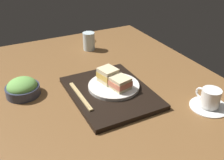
{
  "coord_description": "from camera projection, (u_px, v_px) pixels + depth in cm",
  "views": [
    {
      "loc": [
        78.14,
        -38.75,
        56.49
      ],
      "look_at": [
        -1.61,
        1.82,
        5.0
      ],
      "focal_mm": 42.29,
      "sensor_mm": 36.0,
      "label": 1
    }
  ],
  "objects": [
    {
      "name": "ground_plane",
      "position": [
        110.0,
        97.0,
        1.05
      ],
      "size": [
        140.0,
        100.0,
        3.0
      ],
      "primitive_type": "cube",
      "color": "brown"
    },
    {
      "name": "serving_tray",
      "position": [
        111.0,
        92.0,
        1.03
      ],
      "size": [
        37.6,
        29.32,
        1.89
      ],
      "primitive_type": "cube",
      "color": "black",
      "rests_on": "ground_plane"
    },
    {
      "name": "sandwich_plate",
      "position": [
        114.0,
        86.0,
        1.04
      ],
      "size": [
        20.2,
        20.2,
        1.3
      ],
      "primitive_type": "cylinder",
      "color": "silver",
      "rests_on": "serving_tray"
    },
    {
      "name": "sandwich_near",
      "position": [
        108.0,
        75.0,
        1.05
      ],
      "size": [
        8.33,
        7.84,
        5.72
      ],
      "color": "beige",
      "rests_on": "sandwich_plate"
    },
    {
      "name": "sandwich_far",
      "position": [
        120.0,
        83.0,
        1.0
      ],
      "size": [
        8.55,
        8.1,
        4.57
      ],
      "color": "beige",
      "rests_on": "sandwich_plate"
    },
    {
      "name": "salad_bowl",
      "position": [
        23.0,
        88.0,
        1.02
      ],
      "size": [
        13.04,
        13.04,
        6.99
      ],
      "color": "#33384C",
      "rests_on": "ground_plane"
    },
    {
      "name": "chopsticks_pair",
      "position": [
        80.0,
        96.0,
        0.98
      ],
      "size": [
        20.49,
        1.54,
        0.7
      ],
      "color": "tan",
      "rests_on": "serving_tray"
    },
    {
      "name": "coffee_cup",
      "position": [
        210.0,
        100.0,
        0.95
      ],
      "size": [
        13.8,
        13.8,
        7.37
      ],
      "color": "white",
      "rests_on": "ground_plane"
    },
    {
      "name": "drinking_glass",
      "position": [
        89.0,
        41.0,
        1.4
      ],
      "size": [
        6.25,
        6.25,
        9.43
      ],
      "primitive_type": "cylinder",
      "color": "silver",
      "rests_on": "ground_plane"
    },
    {
      "name": "small_sauce_dish",
      "position": [
        89.0,
        40.0,
        1.52
      ],
      "size": [
        6.22,
        6.22,
        1.49
      ],
      "primitive_type": "cylinder",
      "color": "silver",
      "rests_on": "ground_plane"
    }
  ]
}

